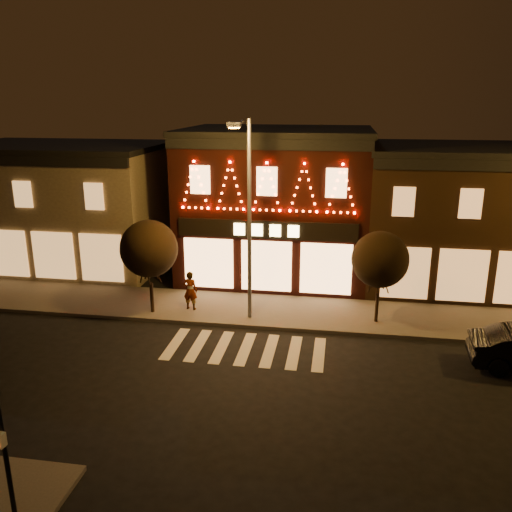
# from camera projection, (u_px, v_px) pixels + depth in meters

# --- Properties ---
(ground) EXTENTS (120.00, 120.00, 0.00)m
(ground) POSITION_uv_depth(u_px,v_px,m) (224.00, 401.00, 18.01)
(ground) COLOR black
(ground) RESTS_ON ground
(sidewalk_far) EXTENTS (44.00, 4.00, 0.15)m
(sidewalk_far) POSITION_uv_depth(u_px,v_px,m) (302.00, 313.00, 25.24)
(sidewalk_far) COLOR #47423D
(sidewalk_far) RESTS_ON ground
(building_left) EXTENTS (12.20, 8.28, 7.30)m
(building_left) POSITION_uv_depth(u_px,v_px,m) (64.00, 205.00, 32.20)
(building_left) COLOR #6D5F4E
(building_left) RESTS_ON ground
(building_pulp) EXTENTS (10.20, 8.34, 8.30)m
(building_pulp) POSITION_uv_depth(u_px,v_px,m) (277.00, 203.00, 30.04)
(building_pulp) COLOR black
(building_pulp) RESTS_ON ground
(building_right_a) EXTENTS (9.20, 8.28, 7.50)m
(building_right_a) POSITION_uv_depth(u_px,v_px,m) (451.00, 216.00, 28.70)
(building_right_a) COLOR #372313
(building_right_a) RESTS_ON ground
(streetlamp_mid) EXTENTS (0.66, 2.05, 8.91)m
(streetlamp_mid) POSITION_uv_depth(u_px,v_px,m) (247.00, 207.00, 22.86)
(streetlamp_mid) COLOR #59595E
(streetlamp_mid) RESTS_ON sidewalk_far
(tree_left) EXTENTS (2.65, 2.65, 4.43)m
(tree_left) POSITION_uv_depth(u_px,v_px,m) (149.00, 249.00, 24.31)
(tree_left) COLOR black
(tree_left) RESTS_ON sidewalk_far
(tree_right) EXTENTS (2.50, 2.50, 4.18)m
(tree_right) POSITION_uv_depth(u_px,v_px,m) (380.00, 260.00, 23.27)
(tree_right) COLOR black
(tree_right) RESTS_ON sidewalk_far
(pedestrian) EXTENTS (0.73, 0.52, 1.89)m
(pedestrian) POSITION_uv_depth(u_px,v_px,m) (190.00, 290.00, 25.24)
(pedestrian) COLOR gray
(pedestrian) RESTS_ON sidewalk_far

